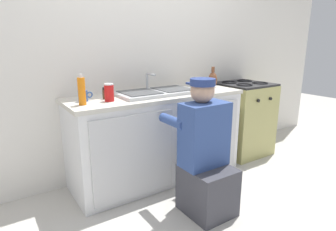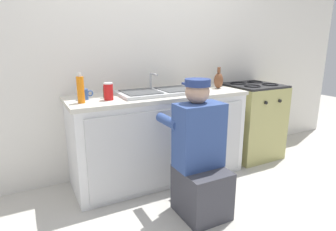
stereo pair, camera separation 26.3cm
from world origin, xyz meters
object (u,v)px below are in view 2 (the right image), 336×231
(plumber_person, at_px, (200,160))
(coffee_mug, at_px, (84,94))
(sink_double_basin, at_px, (158,92))
(vase_decorative, at_px, (218,80))
(stove_range, at_px, (251,120))
(spice_bottle_pepper, at_px, (105,92))
(soap_bottle_orange, at_px, (81,89))
(soda_cup_red, at_px, (108,91))

(plumber_person, xyz_separation_m, coffee_mug, (-0.72, 0.76, 0.47))
(sink_double_basin, xyz_separation_m, vase_decorative, (0.72, -0.01, 0.07))
(stove_range, height_order, spice_bottle_pepper, spice_bottle_pepper)
(vase_decorative, relative_size, soap_bottle_orange, 0.92)
(stove_range, xyz_separation_m, coffee_mug, (-1.96, 0.03, 0.48))
(sink_double_basin, distance_m, soda_cup_red, 0.53)
(soap_bottle_orange, bearing_deg, vase_decorative, 3.56)
(plumber_person, height_order, soap_bottle_orange, soap_bottle_orange)
(sink_double_basin, height_order, spice_bottle_pepper, sink_double_basin)
(soap_bottle_orange, distance_m, coffee_mug, 0.15)
(soda_cup_red, bearing_deg, plumber_person, -50.84)
(plumber_person, height_order, spice_bottle_pepper, plumber_person)
(plumber_person, bearing_deg, sink_double_basin, 90.65)
(vase_decorative, xyz_separation_m, coffee_mug, (-1.44, 0.04, -0.04))
(sink_double_basin, distance_m, plumber_person, 0.86)
(coffee_mug, bearing_deg, sink_double_basin, -2.31)
(soap_bottle_orange, xyz_separation_m, soda_cup_red, (0.24, 0.02, -0.04))
(spice_bottle_pepper, xyz_separation_m, coffee_mug, (-0.19, 0.00, -0.00))
(stove_range, relative_size, soap_bottle_orange, 3.63)
(sink_double_basin, bearing_deg, spice_bottle_pepper, 176.88)
(sink_double_basin, relative_size, plumber_person, 0.72)
(vase_decorative, height_order, soap_bottle_orange, soap_bottle_orange)
(stove_range, xyz_separation_m, soda_cup_red, (-1.77, -0.08, 0.51))
(soap_bottle_orange, height_order, soda_cup_red, soap_bottle_orange)
(sink_double_basin, relative_size, stove_range, 0.88)
(stove_range, bearing_deg, spice_bottle_pepper, 179.01)
(spice_bottle_pepper, bearing_deg, coffee_mug, 179.92)
(vase_decorative, bearing_deg, stove_range, 0.72)
(sink_double_basin, height_order, soda_cup_red, sink_double_basin)
(soap_bottle_orange, height_order, coffee_mug, soap_bottle_orange)
(vase_decorative, xyz_separation_m, soda_cup_red, (-1.25, -0.07, -0.01))
(soda_cup_red, bearing_deg, soap_bottle_orange, -175.56)
(sink_double_basin, xyz_separation_m, coffee_mug, (-0.71, 0.03, 0.03))
(soap_bottle_orange, bearing_deg, plumber_person, -39.54)
(stove_range, xyz_separation_m, soap_bottle_orange, (-2.01, -0.10, 0.55))
(spice_bottle_pepper, distance_m, soda_cup_red, 0.11)
(plumber_person, bearing_deg, coffee_mug, 133.32)
(coffee_mug, bearing_deg, vase_decorative, -1.50)
(vase_decorative, distance_m, soap_bottle_orange, 1.49)
(vase_decorative, bearing_deg, soap_bottle_orange, -176.44)
(soap_bottle_orange, relative_size, soda_cup_red, 1.64)
(sink_double_basin, bearing_deg, soap_bottle_orange, -172.42)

